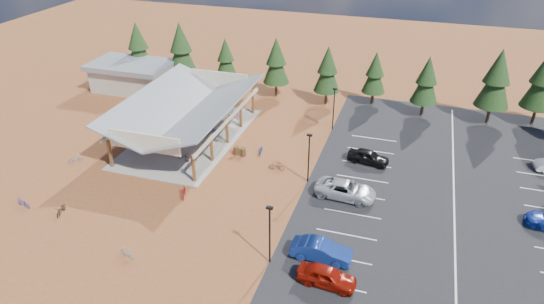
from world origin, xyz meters
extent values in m
plane|color=brown|center=(0.00, 0.00, 0.00)|extent=(140.00, 140.00, 0.00)
cube|color=black|center=(18.50, 3.00, 0.02)|extent=(27.00, 44.00, 0.04)
cube|color=gray|center=(-10.00, 7.00, 0.05)|extent=(10.60, 18.60, 0.10)
cube|color=brown|center=(-14.60, -1.40, 1.60)|extent=(0.25, 0.25, 3.00)
cube|color=brown|center=(-14.60, 2.80, 1.60)|extent=(0.25, 0.25, 3.00)
cube|color=brown|center=(-14.60, 7.00, 1.60)|extent=(0.25, 0.25, 3.00)
cube|color=brown|center=(-14.60, 11.20, 1.60)|extent=(0.25, 0.25, 3.00)
cube|color=brown|center=(-14.60, 15.40, 1.60)|extent=(0.25, 0.25, 3.00)
cube|color=brown|center=(-5.40, -1.40, 1.60)|extent=(0.25, 0.25, 3.00)
cube|color=brown|center=(-5.40, 2.80, 1.60)|extent=(0.25, 0.25, 3.00)
cube|color=brown|center=(-5.40, 7.00, 1.60)|extent=(0.25, 0.25, 3.00)
cube|color=brown|center=(-5.40, 11.20, 1.60)|extent=(0.25, 0.25, 3.00)
cube|color=brown|center=(-5.40, 15.40, 1.60)|extent=(0.25, 0.25, 3.00)
cube|color=beige|center=(-15.00, 7.00, 3.10)|extent=(0.22, 18.00, 0.35)
cube|color=beige|center=(-5.00, 7.00, 3.10)|extent=(0.22, 18.00, 0.35)
cube|color=slate|center=(-12.90, 7.00, 4.00)|extent=(5.85, 19.40, 2.13)
cube|color=slate|center=(-7.10, 7.00, 4.00)|extent=(5.85, 19.40, 2.13)
cube|color=beige|center=(-10.00, -2.00, 3.90)|extent=(7.50, 0.15, 1.80)
cube|color=beige|center=(-10.00, 16.00, 3.90)|extent=(7.50, 0.15, 1.80)
cube|color=#ADA593|center=(-24.00, 18.00, 1.60)|extent=(10.00, 6.00, 3.20)
cube|color=slate|center=(-24.00, 18.00, 3.55)|extent=(11.00, 7.00, 0.70)
cylinder|color=black|center=(5.00, -10.00, 2.50)|extent=(0.14, 0.14, 5.00)
cube|color=black|center=(5.00, -10.00, 5.05)|extent=(0.50, 0.25, 0.18)
cylinder|color=black|center=(5.00, 2.00, 2.50)|extent=(0.14, 0.14, 5.00)
cube|color=black|center=(5.00, 2.00, 5.05)|extent=(0.50, 0.25, 0.18)
cylinder|color=black|center=(5.00, 14.00, 2.50)|extent=(0.14, 0.14, 5.00)
cube|color=black|center=(5.00, 14.00, 5.05)|extent=(0.50, 0.25, 0.18)
cylinder|color=#432E18|center=(-3.55, 4.92, 0.45)|extent=(0.60, 0.60, 0.90)
cylinder|color=#432E18|center=(-2.74, 4.87, 0.45)|extent=(0.60, 0.60, 0.90)
cylinder|color=#382314|center=(-24.74, 21.49, 1.05)|extent=(0.36, 0.36, 2.09)
cone|color=black|center=(-24.74, 21.49, 4.60)|extent=(3.68, 3.68, 5.02)
cone|color=black|center=(-24.74, 21.49, 6.70)|extent=(2.85, 2.85, 3.77)
cylinder|color=#382314|center=(-17.87, 21.27, 1.11)|extent=(0.36, 0.36, 2.23)
cone|color=black|center=(-17.87, 21.27, 4.90)|extent=(3.92, 3.92, 5.34)
cone|color=black|center=(-17.87, 21.27, 7.12)|extent=(3.03, 3.03, 4.01)
cylinder|color=#382314|center=(-11.92, 22.77, 0.86)|extent=(0.36, 0.36, 1.71)
cone|color=black|center=(-11.92, 22.77, 3.77)|extent=(3.02, 3.02, 4.12)
cone|color=black|center=(-11.92, 22.77, 5.49)|extent=(2.33, 2.33, 3.09)
cylinder|color=#382314|center=(-4.33, 21.78, 0.98)|extent=(0.36, 0.36, 1.97)
cone|color=black|center=(-4.33, 21.78, 4.33)|extent=(3.46, 3.46, 4.72)
cone|color=black|center=(-4.33, 21.78, 6.30)|extent=(2.68, 2.68, 3.54)
cylinder|color=#382314|center=(2.69, 21.03, 0.95)|extent=(0.36, 0.36, 1.90)
cone|color=black|center=(2.69, 21.03, 4.18)|extent=(3.34, 3.34, 4.56)
cone|color=black|center=(2.69, 21.03, 6.07)|extent=(2.58, 2.58, 3.42)
cylinder|color=#382314|center=(8.44, 22.94, 0.86)|extent=(0.36, 0.36, 1.71)
cone|color=black|center=(8.44, 22.94, 3.77)|extent=(3.02, 3.02, 4.11)
cone|color=black|center=(8.44, 22.94, 5.49)|extent=(2.33, 2.33, 3.09)
cylinder|color=#382314|center=(14.77, 21.14, 0.93)|extent=(0.36, 0.36, 1.86)
cone|color=black|center=(14.77, 21.14, 4.10)|extent=(3.28, 3.28, 4.48)
cone|color=black|center=(14.77, 21.14, 5.97)|extent=(2.54, 2.54, 3.36)
cylinder|color=#382314|center=(22.42, 21.41, 1.12)|extent=(0.36, 0.36, 2.24)
cone|color=black|center=(22.42, 21.41, 4.93)|extent=(3.94, 3.94, 5.38)
cone|color=black|center=(22.42, 21.41, 7.17)|extent=(3.05, 3.05, 4.03)
cylinder|color=#382314|center=(27.57, 22.67, 1.13)|extent=(0.36, 0.36, 2.27)
cone|color=black|center=(27.57, 22.67, 4.99)|extent=(3.99, 3.99, 5.45)
imported|color=black|center=(-13.19, 2.39, 0.60)|extent=(2.00, 0.94, 1.01)
imported|color=gray|center=(-12.91, 6.59, 0.55)|extent=(1.56, 0.91, 0.90)
imported|color=navy|center=(-13.40, 8.05, 0.52)|extent=(1.66, 0.82, 0.83)
imported|color=maroon|center=(-12.91, 12.79, 0.65)|extent=(1.91, 0.90, 1.10)
imported|color=black|center=(-8.29, 1.94, 0.55)|extent=(1.80, 1.13, 0.89)
imported|color=gray|center=(-6.31, 6.67, 0.60)|extent=(1.66, 0.52, 0.99)
imported|color=#2333A1|center=(-8.30, 8.69, 0.59)|extent=(1.96, 1.01, 0.98)
imported|color=maroon|center=(-6.82, 12.78, 0.62)|extent=(1.81, 0.91, 1.05)
imported|color=black|center=(-14.21, -9.63, 0.44)|extent=(1.00, 1.78, 0.88)
imported|color=gray|center=(-18.78, -1.66, 0.46)|extent=(1.37, 1.37, 0.91)
imported|color=navy|center=(-18.14, -9.77, 0.43)|extent=(1.70, 0.89, 0.85)
imported|color=maroon|center=(-5.20, -4.03, 0.55)|extent=(1.12, 1.91, 1.11)
imported|color=#92949A|center=(-5.61, -12.83, 0.46)|extent=(1.58, 0.94, 0.92)
imported|color=navy|center=(-1.11, 5.91, 0.43)|extent=(0.85, 1.72, 0.87)
imported|color=maroon|center=(-3.28, 5.00, 0.46)|extent=(1.48, 1.24, 0.91)
imported|color=black|center=(1.49, 3.09, 0.42)|extent=(1.63, 0.64, 0.84)
imported|color=maroon|center=(9.60, -11.01, 0.77)|extent=(4.40, 2.04, 1.46)
imported|color=navy|center=(8.63, -8.48, 0.81)|extent=(4.71, 1.69, 1.55)
imported|color=#A9ADB1|center=(8.93, 0.43, 0.81)|extent=(5.73, 2.95, 1.55)
imported|color=black|center=(10.06, 7.30, 0.76)|extent=(4.43, 2.34, 1.44)
camera|label=1|loc=(13.71, -36.86, 25.26)|focal=32.00mm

